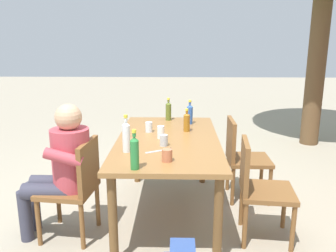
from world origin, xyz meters
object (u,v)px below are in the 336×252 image
(bottle_olive, at_px, (168,111))
(cup_steel, at_px, (164,140))
(dining_table, at_px, (168,147))
(bottle_blue, at_px, (190,114))
(person_in_white_shirt, at_px, (62,165))
(bottle_amber, at_px, (187,122))
(cup_glass, at_px, (149,127))
(cup_white, at_px, (161,132))
(table_knife, at_px, (161,150))
(cup_terracotta, at_px, (167,155))
(bottle_clear, at_px, (126,136))
(bottle_green, at_px, (135,152))
(chair_far_right, at_px, (258,185))
(chair_near_right, at_px, (76,184))
(chair_far_left, at_px, (242,155))

(bottle_olive, relative_size, cup_steel, 2.56)
(dining_table, relative_size, bottle_blue, 6.70)
(person_in_white_shirt, relative_size, bottle_amber, 5.10)
(dining_table, bearing_deg, bottle_blue, 158.80)
(cup_glass, bearing_deg, bottle_amber, 95.39)
(bottle_amber, height_order, bottle_blue, bottle_blue)
(bottle_olive, bearing_deg, bottle_blue, 54.03)
(cup_white, relative_size, table_knife, 0.54)
(cup_terracotta, bearing_deg, bottle_olive, -179.05)
(bottle_clear, height_order, table_knife, bottle_clear)
(cup_glass, xyz_separation_m, table_knife, (0.60, 0.15, -0.05))
(cup_glass, bearing_deg, cup_white, 29.42)
(person_in_white_shirt, relative_size, bottle_green, 4.00)
(bottle_amber, bearing_deg, bottle_clear, -37.65)
(bottle_amber, bearing_deg, cup_steel, -23.27)
(chair_far_right, bearing_deg, table_knife, -91.00)
(person_in_white_shirt, bearing_deg, cup_terracotta, 75.63)
(chair_near_right, bearing_deg, person_in_white_shirt, -94.90)
(chair_far_left, bearing_deg, person_in_white_shirt, -64.38)
(bottle_olive, bearing_deg, bottle_clear, -15.48)
(chair_far_left, distance_m, person_in_white_shirt, 1.84)
(cup_steel, distance_m, cup_glass, 0.49)
(bottle_olive, bearing_deg, cup_white, -4.06)
(chair_far_right, relative_size, table_knife, 3.98)
(cup_steel, bearing_deg, dining_table, 172.43)
(chair_far_right, height_order, bottle_clear, bottle_clear)
(bottle_amber, bearing_deg, cup_terracotta, -11.03)
(chair_far_left, distance_m, bottle_green, 1.60)
(bottle_green, relative_size, cup_steel, 2.95)
(bottle_amber, bearing_deg, cup_white, -43.24)
(cup_terracotta, relative_size, cup_glass, 0.96)
(cup_white, bearing_deg, chair_near_right, -60.33)
(bottle_green, distance_m, cup_steel, 0.59)
(bottle_clear, height_order, cup_white, bottle_clear)
(cup_steel, bearing_deg, bottle_amber, 156.73)
(chair_far_right, bearing_deg, chair_near_right, -89.35)
(person_in_white_shirt, xyz_separation_m, cup_steel, (-0.16, 0.85, 0.17))
(cup_white, bearing_deg, cup_terracotta, 6.97)
(dining_table, relative_size, table_knife, 8.07)
(bottle_blue, bearing_deg, cup_steel, -17.45)
(bottle_blue, height_order, cup_steel, bottle_blue)
(cup_glass, bearing_deg, dining_table, 41.18)
(chair_near_right, bearing_deg, bottle_clear, 90.08)
(cup_steel, distance_m, table_knife, 0.15)
(bottle_blue, distance_m, cup_terracotta, 1.22)
(chair_far_right, xyz_separation_m, chair_far_left, (-0.78, -0.00, 0.00))
(person_in_white_shirt, height_order, cup_white, person_in_white_shirt)
(bottle_olive, bearing_deg, cup_glass, -19.31)
(person_in_white_shirt, bearing_deg, bottle_amber, 121.71)
(bottle_amber, height_order, cup_white, bottle_amber)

